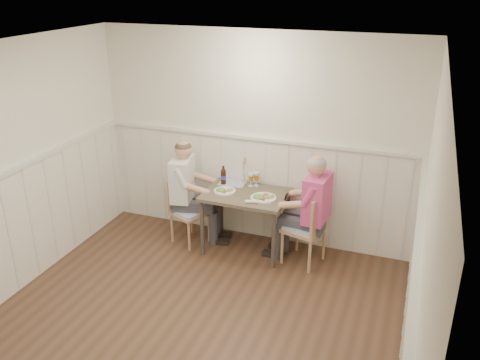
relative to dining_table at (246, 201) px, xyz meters
The scene contains 16 objects.
ground_plane 1.95m from the dining_table, 90.90° to the right, with size 4.50×4.50×0.00m, color #493020.
room_shell 2.03m from the dining_table, 90.90° to the right, with size 4.04×4.54×2.60m.
wainscot 1.15m from the dining_table, 91.44° to the right, with size 4.00×4.49×1.34m.
dining_table is the anchor object (origin of this frame).
chair_right 0.81m from the dining_table, ahead, with size 0.51×0.51×0.89m.
chair_left 0.79m from the dining_table, behind, with size 0.51×0.51×0.82m.
man_in_pink 0.82m from the dining_table, ahead, with size 0.65×0.45×1.35m.
diner_cream 0.80m from the dining_table, behind, with size 0.67×0.48×1.33m.
plate_man 0.27m from the dining_table, 18.54° to the right, with size 0.30×0.30×0.08m.
plate_diner 0.30m from the dining_table, behind, with size 0.26×0.26×0.07m.
beer_glass_a 0.34m from the dining_table, 79.94° to the left, with size 0.07×0.07×0.18m.
beer_glass_b 0.31m from the dining_table, 94.20° to the left, with size 0.07×0.07×0.17m.
beer_bottle 0.44m from the dining_table, 154.25° to the left, with size 0.07×0.07×0.24m.
rolled_napkin 0.31m from the dining_table, 54.49° to the right, with size 0.18×0.09×0.04m.
grass_vase 0.40m from the dining_table, 116.55° to the left, with size 0.04×0.04×0.37m.
gingham_mat 0.37m from the dining_table, 136.73° to the left, with size 0.33×0.27×0.01m.
Camera 1 is at (1.87, -3.35, 3.20)m, focal length 38.00 mm.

